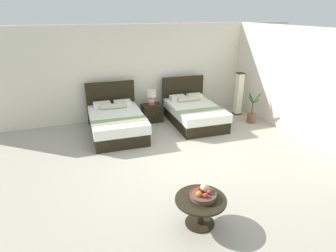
% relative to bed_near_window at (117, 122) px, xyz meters
% --- Properties ---
extents(ground_plane, '(10.24, 9.98, 0.02)m').
position_rel_bed_near_window_xyz_m(ground_plane, '(1.13, -1.97, -0.33)').
color(ground_plane, '#A8A290').
extents(wall_back, '(10.24, 0.12, 2.76)m').
position_rel_bed_near_window_xyz_m(wall_back, '(1.13, 1.22, 1.06)').
color(wall_back, silver).
rests_on(wall_back, ground).
extents(wall_side_right, '(0.12, 5.58, 2.76)m').
position_rel_bed_near_window_xyz_m(wall_side_right, '(4.45, -1.57, 1.06)').
color(wall_side_right, silver).
rests_on(wall_side_right, ground).
extents(bed_near_window, '(1.44, 2.11, 1.22)m').
position_rel_bed_near_window_xyz_m(bed_near_window, '(0.00, 0.00, 0.00)').
color(bed_near_window, black).
rests_on(bed_near_window, ground).
extents(bed_near_corner, '(1.39, 2.08, 1.21)m').
position_rel_bed_near_window_xyz_m(bed_near_corner, '(2.27, 0.00, -0.01)').
color(bed_near_corner, black).
rests_on(bed_near_corner, ground).
extents(nightstand, '(0.58, 0.47, 0.52)m').
position_rel_bed_near_window_xyz_m(nightstand, '(1.17, 0.59, -0.06)').
color(nightstand, black).
rests_on(nightstand, ground).
extents(table_lamp, '(0.28, 0.28, 0.43)m').
position_rel_bed_near_window_xyz_m(table_lamp, '(1.17, 0.61, 0.45)').
color(table_lamp, '#D99D88').
rests_on(table_lamp, nightstand).
extents(coffee_table, '(0.79, 0.79, 0.47)m').
position_rel_bed_near_window_xyz_m(coffee_table, '(0.54, -4.00, 0.02)').
color(coffee_table, black).
rests_on(coffee_table, ground).
extents(fruit_bowl, '(0.41, 0.41, 0.19)m').
position_rel_bed_near_window_xyz_m(fruit_bowl, '(0.59, -3.99, 0.20)').
color(fruit_bowl, brown).
rests_on(fruit_bowl, coffee_table).
extents(floor_lamp_corner, '(0.23, 0.23, 1.33)m').
position_rel_bed_near_window_xyz_m(floor_lamp_corner, '(3.93, 0.27, 0.34)').
color(floor_lamp_corner, black).
rests_on(floor_lamp_corner, ground).
extents(potted_palm, '(0.49, 0.58, 0.91)m').
position_rel_bed_near_window_xyz_m(potted_palm, '(3.92, -0.53, -0.06)').
color(potted_palm, brown).
rests_on(potted_palm, ground).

